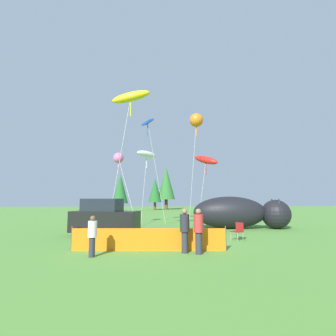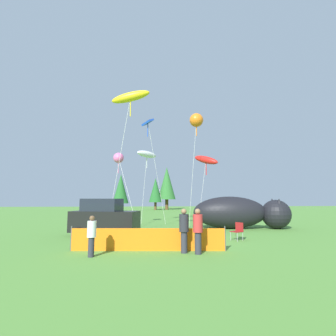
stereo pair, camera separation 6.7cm
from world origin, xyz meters
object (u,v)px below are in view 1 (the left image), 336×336
spectator_in_white_shirt (199,229)px  spectator_in_grey_shirt (92,234)px  spectator_in_red_shirt (185,229)px  kite_pink_octopus (118,158)px  parked_car (104,218)px  kite_orange_flower (196,120)px  kite_yellow_hero (131,97)px  kite_red_lizard (206,160)px  folding_chair (238,230)px  inflatable_cat (239,214)px  kite_white_ghost (147,154)px  kite_blue_box (148,124)px

spectator_in_white_shirt → spectator_in_grey_shirt: spectator_in_white_shirt is taller
spectator_in_red_shirt → kite_pink_octopus: (-3.88, 10.85, 4.61)m
spectator_in_white_shirt → spectator_in_red_shirt: bearing=152.9°
parked_car → kite_orange_flower: kite_orange_flower is taller
kite_yellow_hero → kite_red_lizard: kite_yellow_hero is taller
kite_yellow_hero → kite_orange_flower: kite_yellow_hero is taller
parked_car → spectator_in_red_shirt: parked_car is taller
kite_yellow_hero → kite_pink_octopus: 6.50m
folding_chair → kite_yellow_hero: size_ratio=0.10×
spectator_in_red_shirt → kite_orange_flower: size_ratio=0.20×
kite_pink_octopus → folding_chair: bearing=-47.3°
inflatable_cat → spectator_in_red_shirt: inflatable_cat is taller
spectator_in_red_shirt → kite_pink_octopus: size_ratio=0.30×
kite_yellow_hero → kite_red_lizard: bearing=40.5°
kite_yellow_hero → kite_orange_flower: (5.04, 3.82, -0.23)m
spectator_in_white_shirt → parked_car: bearing=130.0°
spectator_in_red_shirt → kite_yellow_hero: (-2.64, 5.28, 7.73)m
spectator_in_white_shirt → kite_orange_flower: bearing=78.7°
parked_car → spectator_in_white_shirt: 7.18m
inflatable_cat → kite_yellow_hero: 11.56m
parked_car → folding_chair: size_ratio=4.50×
folding_chair → spectator_in_grey_shirt: spectator_in_grey_shirt is taller
parked_car → spectator_in_red_shirt: size_ratio=2.35×
kite_pink_octopus → inflatable_cat: bearing=-14.6°
folding_chair → kite_orange_flower: size_ratio=0.10×
parked_car → spectator_in_grey_shirt: 5.68m
spectator_in_grey_shirt → parked_car: bearing=93.8°
kite_white_ghost → folding_chair: bearing=-64.4°
inflatable_cat → spectator_in_white_shirt: (-4.95, -8.68, -0.10)m
inflatable_cat → kite_pink_octopus: (-9.36, 2.44, 4.50)m
spectator_in_grey_shirt → kite_blue_box: bearing=79.3°
spectator_in_white_shirt → kite_red_lizard: 12.04m
folding_chair → kite_red_lizard: 9.00m
kite_white_ghost → kite_red_lizard: (4.99, -2.68, -0.85)m
spectator_in_grey_shirt → kite_blue_box: (2.26, 12.02, 7.91)m
spectator_in_grey_shirt → spectator_in_red_shirt: bearing=6.6°
inflatable_cat → kite_white_ghost: 9.96m
kite_orange_flower → spectator_in_red_shirt: bearing=-104.8°
kite_orange_flower → kite_white_ghost: 6.06m
kite_blue_box → kite_white_ghost: kite_blue_box is taller
folding_chair → spectator_in_red_shirt: 4.52m
inflatable_cat → kite_white_ghost: (-6.99, 4.78, 5.23)m
spectator_in_red_shirt → kite_white_ghost: bearing=96.5°
kite_orange_flower → kite_red_lizard: 3.48m
parked_car → kite_yellow_hero: (1.44, 0.05, 7.64)m
kite_orange_flower → kite_white_ghost: kite_orange_flower is taller
spectator_in_red_shirt → kite_yellow_hero: 9.72m
parked_car → kite_orange_flower: bearing=46.7°
kite_orange_flower → kite_white_ghost: bearing=133.8°
inflatable_cat → kite_pink_octopus: 10.67m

